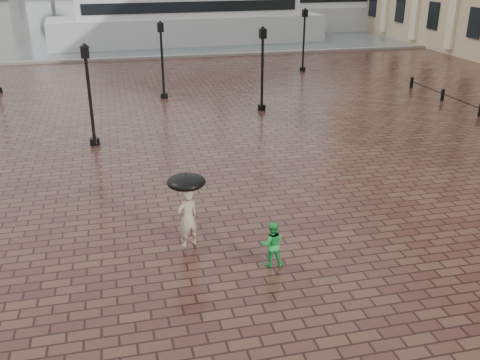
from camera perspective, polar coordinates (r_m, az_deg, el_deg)
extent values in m
plane|color=#381C19|center=(16.77, 5.43, -5.41)|extent=(300.00, 300.00, 0.00)
plane|color=#4A575A|center=(106.36, -11.42, 17.97)|extent=(240.00, 240.00, 0.00)
cube|color=slate|center=(46.89, -7.46, 12.79)|extent=(80.00, 0.60, 0.30)
cylinder|color=black|center=(31.49, 24.24, 6.74)|extent=(0.20, 0.20, 0.60)
cylinder|color=black|center=(34.23, 20.79, 8.41)|extent=(0.20, 0.20, 0.60)
sphere|color=black|center=(34.16, 20.86, 8.93)|extent=(0.22, 0.22, 0.22)
cylinder|color=black|center=(37.09, 17.84, 9.80)|extent=(0.20, 0.20, 0.60)
sphere|color=black|center=(37.03, 17.89, 10.28)|extent=(0.22, 0.22, 0.22)
cylinder|color=black|center=(25.18, -15.24, 3.99)|extent=(0.44, 0.44, 0.30)
cylinder|color=black|center=(24.68, -15.67, 8.06)|extent=(0.14, 0.14, 4.00)
cube|color=black|center=(24.26, -16.22, 12.97)|extent=(0.35, 0.35, 0.50)
sphere|color=beige|center=(24.26, -16.22, 12.97)|extent=(0.28, 0.28, 0.28)
cylinder|color=black|center=(30.08, 2.32, 7.76)|extent=(0.44, 0.44, 0.30)
cylinder|color=black|center=(29.66, 2.38, 11.22)|extent=(0.14, 0.14, 4.00)
cube|color=black|center=(29.31, 2.45, 15.34)|extent=(0.35, 0.35, 0.50)
sphere|color=beige|center=(29.31, 2.45, 15.34)|extent=(0.28, 0.28, 0.28)
cylinder|color=black|center=(41.18, 6.68, 11.69)|extent=(0.44, 0.44, 0.30)
cylinder|color=black|center=(40.87, 6.80, 14.23)|extent=(0.14, 0.14, 4.00)
cube|color=black|center=(40.62, 6.95, 17.23)|extent=(0.35, 0.35, 0.50)
sphere|color=beige|center=(40.62, 6.95, 17.23)|extent=(0.28, 0.28, 0.28)
cylinder|color=black|center=(33.00, -8.10, 8.90)|extent=(0.44, 0.44, 0.30)
cylinder|color=black|center=(32.62, -8.28, 12.05)|extent=(0.14, 0.14, 4.00)
cube|color=black|center=(32.31, -8.49, 15.80)|extent=(0.35, 0.35, 0.50)
sphere|color=beige|center=(32.31, -8.49, 15.80)|extent=(0.28, 0.28, 0.28)
imported|color=tan|center=(15.56, -5.60, -4.05)|extent=(0.77, 0.64, 1.79)
imported|color=green|center=(14.65, 3.43, -6.82)|extent=(0.72, 0.61, 1.32)
cube|color=silver|center=(55.40, -5.52, 15.70)|extent=(27.01, 7.87, 2.56)
cube|color=silver|center=(55.17, -5.61, 18.13)|extent=(21.63, 6.72, 2.14)
cube|color=black|center=(52.41, -4.96, 17.92)|extent=(20.26, 1.22, 0.96)
cube|color=black|center=(57.94, -6.20, 18.31)|extent=(20.26, 1.22, 0.96)
cube|color=silver|center=(67.93, 11.51, 16.68)|extent=(28.10, 7.91, 2.67)
cylinder|color=black|center=(15.29, -5.69, -1.95)|extent=(0.02, 0.02, 0.95)
ellipsoid|color=black|center=(15.09, -5.76, -0.21)|extent=(1.10, 1.10, 0.39)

